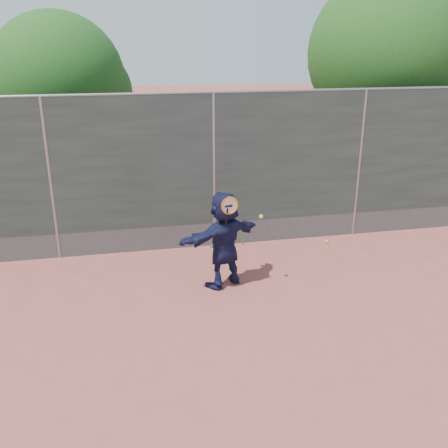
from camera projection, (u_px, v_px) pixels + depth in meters
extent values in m
plane|color=#9E4C42|center=(262.00, 342.00, 6.86)|extent=(80.00, 80.00, 0.00)
imported|color=#16193E|center=(224.00, 240.00, 8.18)|extent=(1.58, 1.07, 1.64)
sphere|color=#B8DE31|center=(327.00, 242.00, 10.15)|extent=(0.07, 0.07, 0.07)
cube|color=#38423D|center=(214.00, 160.00, 9.46)|extent=(20.00, 0.04, 2.50)
cube|color=slate|center=(214.00, 233.00, 9.99)|extent=(20.00, 0.03, 0.50)
cylinder|color=gray|center=(213.00, 92.00, 9.02)|extent=(20.00, 0.05, 0.05)
cylinder|color=gray|center=(51.00, 181.00, 8.98)|extent=(0.06, 0.06, 3.00)
cylinder|color=gray|center=(214.00, 173.00, 9.55)|extent=(0.06, 0.06, 3.00)
cylinder|color=gray|center=(359.00, 165.00, 10.12)|extent=(0.06, 0.06, 3.00)
torus|color=#C25A12|center=(230.00, 206.00, 7.78)|extent=(0.29, 0.08, 0.29)
cylinder|color=beige|center=(230.00, 206.00, 7.78)|extent=(0.25, 0.06, 0.25)
cylinder|color=black|center=(226.00, 217.00, 7.86)|extent=(0.05, 0.13, 0.33)
sphere|color=#B8DE31|center=(261.00, 217.00, 8.03)|extent=(0.07, 0.07, 0.07)
cylinder|color=#382314|center=(374.00, 149.00, 12.49)|extent=(0.28, 0.28, 2.60)
sphere|color=#23561C|center=(385.00, 53.00, 11.69)|extent=(3.60, 3.60, 3.60)
sphere|color=#23561C|center=(406.00, 68.00, 12.13)|extent=(2.52, 2.52, 2.52)
cylinder|color=#382314|center=(67.00, 164.00, 11.87)|extent=(0.28, 0.28, 2.20)
sphere|color=#23561C|center=(58.00, 80.00, 11.20)|extent=(3.00, 3.00, 3.00)
sphere|color=#23561C|center=(87.00, 93.00, 11.60)|extent=(2.10, 2.10, 2.10)
cone|color=#387226|center=(228.00, 240.00, 9.97)|extent=(0.03, 0.03, 0.26)
cone|color=#387226|center=(242.00, 238.00, 10.03)|extent=(0.03, 0.03, 0.30)
cone|color=#387226|center=(211.00, 243.00, 9.89)|extent=(0.03, 0.03, 0.22)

